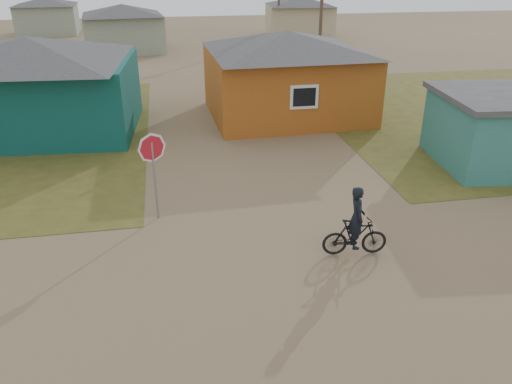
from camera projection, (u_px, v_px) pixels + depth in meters
ground at (324, 298)px, 11.03m from camera, size 120.00×120.00×0.00m
house_teal at (34, 84)px, 20.80m from camera, size 8.93×7.08×4.00m
house_yellow at (287, 73)px, 23.05m from camera, size 7.72×6.76×3.90m
house_pale_west at (124, 27)px, 39.54m from camera, size 7.04×6.15×3.60m
house_beige_east at (299, 16)px, 47.49m from camera, size 6.95×6.05×3.60m
house_pale_north at (47, 15)px, 48.97m from camera, size 6.28×5.81×3.40m
utility_pole_near at (321, 8)px, 29.92m from camera, size 1.40×0.20×8.00m
stop_sign at (153, 157)px, 13.67m from camera, size 0.84×0.11×2.57m
cyclist at (355, 230)px, 12.41m from camera, size 1.69×0.63×1.86m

